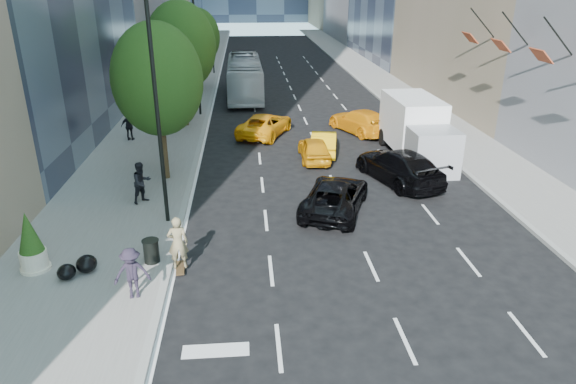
{
  "coord_description": "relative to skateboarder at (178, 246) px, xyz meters",
  "views": [
    {
      "loc": [
        -3.19,
        -15.24,
        9.23
      ],
      "look_at": [
        -1.65,
        3.12,
        1.6
      ],
      "focal_mm": 32.0,
      "sensor_mm": 36.0,
      "label": 1
    }
  ],
  "objects": [
    {
      "name": "sidewalk_left",
      "position": [
        -3.4,
        29.76,
        -0.87
      ],
      "size": [
        6.0,
        120.0,
        0.15
      ],
      "primitive_type": "cube",
      "color": "slate",
      "rests_on": "ground"
    },
    {
      "name": "facade_flags",
      "position": [
        16.24,
        9.76,
        5.24
      ],
      "size": [
        1.85,
        13.3,
        2.05
      ],
      "color": "black",
      "rests_on": "ground"
    },
    {
      "name": "planter_shrub",
      "position": [
        -4.86,
        0.26,
        0.21
      ],
      "size": [
        0.88,
        0.88,
        2.12
      ],
      "color": "beige",
      "rests_on": "sidewalk_left"
    },
    {
      "name": "pedestrian_b",
      "position": [
        -4.67,
        15.49,
        0.06
      ],
      "size": [
        1.06,
        0.57,
        1.72
      ],
      "primitive_type": "imported",
      "rotation": [
        0.0,
        0.0,
        2.99
      ],
      "color": "black",
      "rests_on": "sidewalk_left"
    },
    {
      "name": "pedestrian_a",
      "position": [
        -2.21,
        5.77,
        0.12
      ],
      "size": [
        1.12,
        1.12,
        1.84
      ],
      "primitive_type": "imported",
      "rotation": [
        0.0,
        0.0,
        0.78
      ],
      "color": "black",
      "rests_on": "sidewalk_left"
    },
    {
      "name": "lamp_near",
      "position": [
        -0.72,
        3.76,
        4.87
      ],
      "size": [
        2.13,
        0.22,
        10.0
      ],
      "color": "black",
      "rests_on": "sidewalk_left"
    },
    {
      "name": "ground",
      "position": [
        5.6,
        -0.24,
        -0.95
      ],
      "size": [
        160.0,
        160.0,
        0.0
      ],
      "primitive_type": "plane",
      "color": "black",
      "rests_on": "ground"
    },
    {
      "name": "lamp_far",
      "position": [
        -0.72,
        21.76,
        4.87
      ],
      "size": [
        2.13,
        0.22,
        10.0
      ],
      "color": "black",
      "rests_on": "sidewalk_left"
    },
    {
      "name": "city_bus",
      "position": [
        2.4,
        28.35,
        0.69
      ],
      "size": [
        2.85,
        11.77,
        3.27
      ],
      "primitive_type": "imported",
      "rotation": [
        0.0,
        0.0,
        0.01
      ],
      "color": "silver",
      "rests_on": "ground"
    },
    {
      "name": "trash_can",
      "position": [
        -1.0,
        0.44,
        -0.4
      ],
      "size": [
        0.53,
        0.53,
        0.8
      ],
      "primitive_type": "cylinder",
      "color": "black",
      "rests_on": "sidewalk_left"
    },
    {
      "name": "taxi_c",
      "position": [
        3.6,
        16.34,
        -0.24
      ],
      "size": [
        4.14,
        5.58,
        1.41
      ],
      "primitive_type": "imported",
      "rotation": [
        0.0,
        0.0,
        2.74
      ],
      "color": "#FCA50D",
      "rests_on": "ground"
    },
    {
      "name": "tree_far",
      "position": [
        -1.6,
        31.76,
        3.68
      ],
      "size": [
        3.9,
        3.9,
        6.92
      ],
      "color": "black",
      "rests_on": "sidewalk_left"
    },
    {
      "name": "taxi_a",
      "position": [
        6.1,
        11.26,
        -0.29
      ],
      "size": [
        1.55,
        3.83,
        1.3
      ],
      "primitive_type": "imported",
      "rotation": [
        0.0,
        0.0,
        3.14
      ],
      "color": "orange",
      "rests_on": "ground"
    },
    {
      "name": "box_truck",
      "position": [
        11.72,
        11.07,
        0.71
      ],
      "size": [
        2.6,
        6.86,
        3.26
      ],
      "rotation": [
        0.0,
        0.0,
        0.02
      ],
      "color": "white",
      "rests_on": "ground"
    },
    {
      "name": "skateboarder",
      "position": [
        0.0,
        0.0,
        0.0
      ],
      "size": [
        0.73,
        0.52,
        1.89
      ],
      "primitive_type": "imported",
      "rotation": [
        0.0,
        0.0,
        3.24
      ],
      "color": "olive",
      "rests_on": "ground"
    },
    {
      "name": "black_sedan_lincoln",
      "position": [
        6.1,
        4.46,
        -0.25
      ],
      "size": [
        3.93,
        5.48,
        1.39
      ],
      "primitive_type": "imported",
      "rotation": [
        0.0,
        0.0,
        2.78
      ],
      "color": "black",
      "rests_on": "ground"
    },
    {
      "name": "tree_mid",
      "position": [
        -1.6,
        18.76,
        4.37
      ],
      "size": [
        4.5,
        4.5,
        7.99
      ],
      "color": "black",
      "rests_on": "sidewalk_left"
    },
    {
      "name": "sidewalk_right",
      "position": [
        15.6,
        29.76,
        -0.87
      ],
      "size": [
        4.0,
        120.0,
        0.15
      ],
      "primitive_type": "cube",
      "color": "slate",
      "rests_on": "ground"
    },
    {
      "name": "taxi_b",
      "position": [
        6.8,
        12.4,
        -0.29
      ],
      "size": [
        2.05,
        4.16,
        1.31
      ],
      "primitive_type": "imported",
      "rotation": [
        0.0,
        0.0,
        2.97
      ],
      "color": "#ECAC0C",
      "rests_on": "ground"
    },
    {
      "name": "pedestrian_c",
      "position": [
        -1.2,
        -1.69,
        0.04
      ],
      "size": [
        1.18,
        0.81,
        1.68
      ],
      "primitive_type": "imported",
      "rotation": [
        0.0,
        0.0,
        0.18
      ],
      "color": "black",
      "rests_on": "sidewalk_left"
    },
    {
      "name": "garbage_bags",
      "position": [
        -3.28,
        -0.2,
        -0.52
      ],
      "size": [
        1.17,
        1.13,
        0.58
      ],
      "color": "black",
      "rests_on": "sidewalk_left"
    },
    {
      "name": "black_sedan_mercedes",
      "position": [
        9.8,
        7.65,
        -0.14
      ],
      "size": [
        3.86,
        5.99,
        1.62
      ],
      "primitive_type": "imported",
      "rotation": [
        0.0,
        0.0,
        3.45
      ],
      "color": "black",
      "rests_on": "ground"
    },
    {
      "name": "tree_near",
      "position": [
        -1.6,
        8.76,
        4.02
      ],
      "size": [
        4.2,
        4.2,
        7.46
      ],
      "color": "black",
      "rests_on": "sidewalk_left"
    },
    {
      "name": "traffic_signal",
      "position": [
        -0.8,
        39.76,
        3.29
      ],
      "size": [
        2.48,
        0.53,
        5.2
      ],
      "color": "black",
      "rests_on": "sidewalk_left"
    },
    {
      "name": "taxi_d",
      "position": [
        9.8,
        16.53,
        -0.19
      ],
      "size": [
        4.01,
        5.6,
        1.51
      ],
      "primitive_type": "imported",
      "rotation": [
        0.0,
        0.0,
        3.55
      ],
      "color": "orange",
      "rests_on": "ground"
    }
  ]
}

